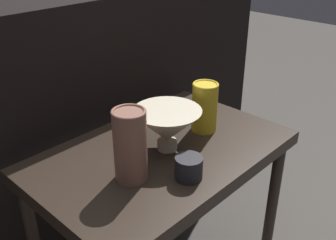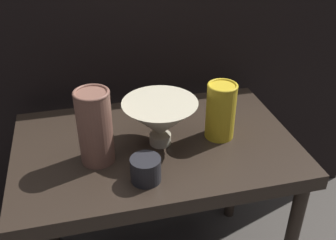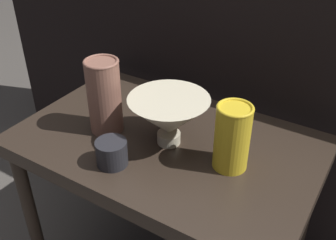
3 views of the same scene
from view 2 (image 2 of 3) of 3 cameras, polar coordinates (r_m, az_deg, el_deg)
table at (r=1.06m, az=-1.81°, el=-5.92°), size 0.72×0.46×0.53m
couch_backdrop at (r=1.52m, az=-6.13°, el=5.60°), size 1.72×0.50×0.89m
bowl at (r=0.98m, az=-1.16°, el=0.11°), size 0.19×0.19×0.12m
vase_textured_left at (r=0.92m, az=-10.56°, el=-0.91°), size 0.08×0.08×0.19m
vase_colorful_right at (r=1.02m, az=7.66°, el=1.41°), size 0.08×0.08×0.15m
cup at (r=0.89m, az=-3.26°, el=-7.17°), size 0.07×0.07×0.06m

